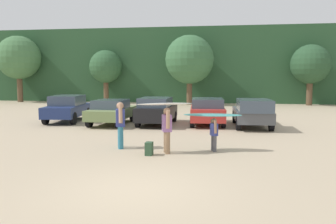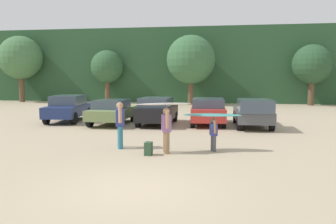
{
  "view_description": "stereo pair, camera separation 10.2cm",
  "coord_description": "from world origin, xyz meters",
  "px_view_note": "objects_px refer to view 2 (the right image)",
  "views": [
    {
      "loc": [
        2.11,
        -8.07,
        2.73
      ],
      "look_at": [
        -0.28,
        6.91,
        1.17
      ],
      "focal_mm": 37.97,
      "sensor_mm": 36.0,
      "label": 1
    },
    {
      "loc": [
        2.21,
        -8.05,
        2.73
      ],
      "look_at": [
        -0.28,
        6.91,
        1.17
      ],
      "focal_mm": 37.97,
      "sensor_mm": 36.0,
      "label": 2
    }
  ],
  "objects_px": {
    "parked_car_red": "(208,111)",
    "person_companion": "(120,122)",
    "surfboard_white": "(164,104)",
    "parked_car_black": "(157,110)",
    "surfboard_teal": "(212,115)",
    "person_adult": "(166,128)",
    "person_child": "(214,133)",
    "parked_car_dark_gray": "(253,112)",
    "backpack_dropped": "(148,149)",
    "parked_car_olive_green": "(113,111)",
    "parked_car_navy": "(68,108)"
  },
  "relations": [
    {
      "from": "parked_car_olive_green",
      "to": "surfboard_white",
      "type": "xyz_separation_m",
      "value": [
        4.15,
        -6.76,
        0.99
      ]
    },
    {
      "from": "person_adult",
      "to": "person_child",
      "type": "distance_m",
      "value": 1.74
    },
    {
      "from": "person_child",
      "to": "parked_car_red",
      "type": "bearing_deg",
      "value": -104.6
    },
    {
      "from": "person_child",
      "to": "surfboard_white",
      "type": "relative_size",
      "value": 0.58
    },
    {
      "from": "parked_car_navy",
      "to": "parked_car_black",
      "type": "bearing_deg",
      "value": -102.2
    },
    {
      "from": "parked_car_olive_green",
      "to": "person_adult",
      "type": "bearing_deg",
      "value": -146.72
    },
    {
      "from": "person_adult",
      "to": "surfboard_white",
      "type": "xyz_separation_m",
      "value": [
        -0.09,
        0.08,
        0.83
      ]
    },
    {
      "from": "parked_car_olive_green",
      "to": "person_child",
      "type": "bearing_deg",
      "value": -135.41
    },
    {
      "from": "parked_car_navy",
      "to": "surfboard_white",
      "type": "relative_size",
      "value": 2.1
    },
    {
      "from": "parked_car_red",
      "to": "backpack_dropped",
      "type": "height_order",
      "value": "parked_car_red"
    },
    {
      "from": "surfboard_white",
      "to": "parked_car_black",
      "type": "bearing_deg",
      "value": -99.64
    },
    {
      "from": "parked_car_black",
      "to": "surfboard_white",
      "type": "bearing_deg",
      "value": -166.37
    },
    {
      "from": "parked_car_black",
      "to": "person_adult",
      "type": "height_order",
      "value": "person_adult"
    },
    {
      "from": "parked_car_olive_green",
      "to": "surfboard_teal",
      "type": "xyz_separation_m",
      "value": [
        5.8,
        -6.16,
        0.56
      ]
    },
    {
      "from": "backpack_dropped",
      "to": "surfboard_white",
      "type": "bearing_deg",
      "value": 47.66
    },
    {
      "from": "parked_car_red",
      "to": "parked_car_dark_gray",
      "type": "relative_size",
      "value": 0.94
    },
    {
      "from": "parked_car_olive_green",
      "to": "backpack_dropped",
      "type": "height_order",
      "value": "parked_car_olive_green"
    },
    {
      "from": "parked_car_navy",
      "to": "person_child",
      "type": "height_order",
      "value": "parked_car_navy"
    },
    {
      "from": "parked_car_navy",
      "to": "person_child",
      "type": "distance_m",
      "value": 11.38
    },
    {
      "from": "person_child",
      "to": "parked_car_dark_gray",
      "type": "bearing_deg",
      "value": -125.61
    },
    {
      "from": "parked_car_navy",
      "to": "parked_car_olive_green",
      "type": "height_order",
      "value": "parked_car_navy"
    },
    {
      "from": "parked_car_navy",
      "to": "person_child",
      "type": "relative_size",
      "value": 3.61
    },
    {
      "from": "person_child",
      "to": "parked_car_olive_green",
      "type": "bearing_deg",
      "value": -66.29
    },
    {
      "from": "parked_car_olive_green",
      "to": "person_companion",
      "type": "distance_m",
      "value": 6.71
    },
    {
      "from": "parked_car_olive_green",
      "to": "parked_car_black",
      "type": "xyz_separation_m",
      "value": [
        2.5,
        0.26,
        0.06
      ]
    },
    {
      "from": "person_companion",
      "to": "surfboard_teal",
      "type": "height_order",
      "value": "person_companion"
    },
    {
      "from": "person_child",
      "to": "surfboard_teal",
      "type": "distance_m",
      "value": 0.64
    },
    {
      "from": "parked_car_black",
      "to": "person_child",
      "type": "height_order",
      "value": "parked_car_black"
    },
    {
      "from": "parked_car_red",
      "to": "parked_car_dark_gray",
      "type": "bearing_deg",
      "value": -112.06
    },
    {
      "from": "backpack_dropped",
      "to": "surfboard_teal",
      "type": "bearing_deg",
      "value": 27.78
    },
    {
      "from": "parked_car_red",
      "to": "person_companion",
      "type": "height_order",
      "value": "person_companion"
    },
    {
      "from": "surfboard_teal",
      "to": "person_adult",
      "type": "bearing_deg",
      "value": 20.75
    },
    {
      "from": "parked_car_olive_green",
      "to": "surfboard_teal",
      "type": "height_order",
      "value": "parked_car_olive_green"
    },
    {
      "from": "parked_car_dark_gray",
      "to": "surfboard_teal",
      "type": "relative_size",
      "value": 2.05
    },
    {
      "from": "parked_car_dark_gray",
      "to": "person_child",
      "type": "bearing_deg",
      "value": 161.46
    },
    {
      "from": "parked_car_olive_green",
      "to": "backpack_dropped",
      "type": "bearing_deg",
      "value": -151.6
    },
    {
      "from": "parked_car_navy",
      "to": "person_companion",
      "type": "xyz_separation_m",
      "value": [
        5.4,
        -7.1,
        0.16
      ]
    },
    {
      "from": "parked_car_black",
      "to": "person_adult",
      "type": "distance_m",
      "value": 7.31
    },
    {
      "from": "surfboard_white",
      "to": "surfboard_teal",
      "type": "height_order",
      "value": "surfboard_white"
    },
    {
      "from": "backpack_dropped",
      "to": "parked_car_black",
      "type": "bearing_deg",
      "value": 98.89
    },
    {
      "from": "person_adult",
      "to": "parked_car_black",
      "type": "bearing_deg",
      "value": -95.66
    },
    {
      "from": "surfboard_teal",
      "to": "backpack_dropped",
      "type": "relative_size",
      "value": 4.76
    },
    {
      "from": "parked_car_olive_green",
      "to": "person_companion",
      "type": "bearing_deg",
      "value": -157.75
    },
    {
      "from": "parked_car_black",
      "to": "person_child",
      "type": "relative_size",
      "value": 3.38
    },
    {
      "from": "parked_car_dark_gray",
      "to": "surfboard_white",
      "type": "bearing_deg",
      "value": 150.0
    },
    {
      "from": "parked_car_red",
      "to": "parked_car_dark_gray",
      "type": "xyz_separation_m",
      "value": [
        2.41,
        -0.77,
        0.03
      ]
    },
    {
      "from": "parked_car_dark_gray",
      "to": "backpack_dropped",
      "type": "xyz_separation_m",
      "value": [
        -4.01,
        -7.25,
        -0.59
      ]
    },
    {
      "from": "parked_car_olive_green",
      "to": "parked_car_red",
      "type": "distance_m",
      "value": 5.33
    },
    {
      "from": "parked_car_navy",
      "to": "surfboard_teal",
      "type": "distance_m",
      "value": 11.27
    },
    {
      "from": "parked_car_navy",
      "to": "person_companion",
      "type": "distance_m",
      "value": 8.92
    }
  ]
}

